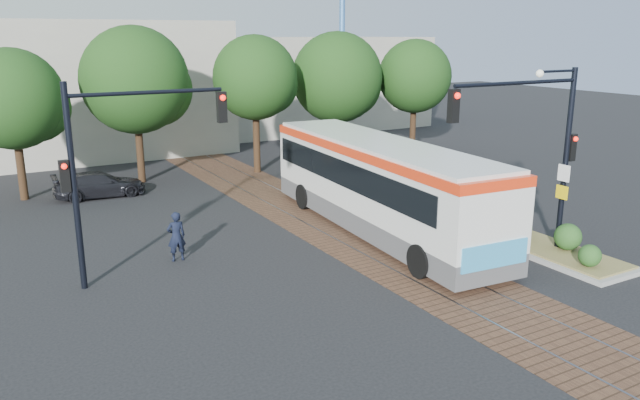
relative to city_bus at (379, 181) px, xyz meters
The scene contains 10 objects.
ground 4.81m from the city_bus, 105.45° to the right, with size 120.00×120.00×0.00m, color black.
trackbed 2.26m from the city_bus, 167.85° to the right, with size 3.60×40.00×0.02m.
tree_row 12.51m from the city_bus, 89.84° to the left, with size 26.40×5.60×7.67m.
warehouses 24.63m from the city_bus, 93.98° to the left, with size 40.00×13.00×8.00m.
city_bus is the anchor object (origin of this frame).
traffic_island 6.51m from the city_bus, 54.72° to the right, with size 2.20×5.20×1.13m.
signal_pole_main 6.15m from the city_bus, 62.03° to the right, with size 5.49×0.46×6.00m.
signal_pole_left 9.74m from the city_bus, behind, with size 4.99×0.34×6.00m.
officer 7.69m from the city_bus, behind, with size 0.61×0.40×1.67m, color black.
parked_car 13.35m from the city_bus, 127.65° to the left, with size 1.63×4.01×1.16m, color black.
Camera 1 is at (-11.99, -14.25, 7.24)m, focal length 35.00 mm.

